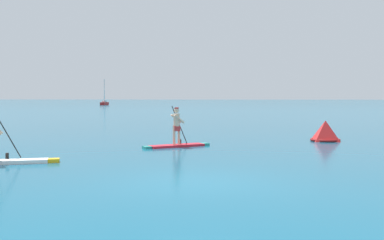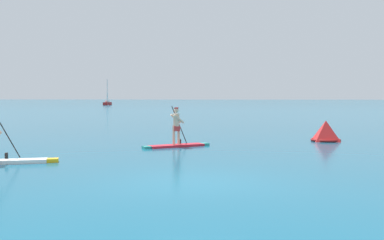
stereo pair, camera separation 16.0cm
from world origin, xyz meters
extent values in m
plane|color=#145B7A|center=(0.00, 0.00, 0.00)|extent=(440.00, 440.00, 0.00)
cube|color=white|center=(-6.41, 2.69, 0.06)|extent=(2.92, 1.35, 0.12)
cube|color=yellow|center=(-4.85, 3.15, 0.06)|extent=(0.46, 0.47, 0.12)
cylinder|color=black|center=(-6.39, 3.09, 0.96)|extent=(0.85, 0.29, 1.67)
cube|color=black|center=(-6.39, 3.09, 0.14)|extent=(0.13, 0.21, 0.32)
cube|color=red|center=(-1.23, 7.98, 0.05)|extent=(2.39, 1.81, 0.09)
cube|color=teal|center=(-0.07, 8.70, 0.05)|extent=(0.48, 0.52, 0.09)
cube|color=teal|center=(-2.39, 7.25, 0.05)|extent=(0.45, 0.47, 0.09)
cylinder|color=beige|center=(-1.13, 8.04, 0.48)|extent=(0.11, 0.11, 0.78)
cylinder|color=beige|center=(-1.33, 7.91, 0.48)|extent=(0.11, 0.11, 0.78)
cube|color=red|center=(-1.23, 7.98, 0.79)|extent=(0.34, 0.32, 0.22)
cylinder|color=beige|center=(-1.23, 7.98, 1.15)|extent=(0.26, 0.26, 0.55)
sphere|color=beige|center=(-1.23, 7.98, 1.56)|extent=(0.21, 0.21, 0.21)
cylinder|color=red|center=(-1.23, 7.98, 1.65)|extent=(0.18, 0.18, 0.06)
cylinder|color=beige|center=(-1.27, 8.13, 1.20)|extent=(0.46, 0.36, 0.44)
cylinder|color=beige|center=(-1.11, 7.87, 1.20)|extent=(0.46, 0.36, 0.44)
cylinder|color=black|center=(-1.15, 8.50, 0.90)|extent=(0.65, 0.44, 1.66)
cube|color=black|center=(-1.15, 8.50, 0.11)|extent=(0.17, 0.21, 0.32)
pyramid|color=red|center=(5.68, 10.86, 0.49)|extent=(1.66, 1.66, 0.99)
torus|color=maroon|center=(5.68, 10.86, 0.06)|extent=(1.41, 1.41, 0.12)
cube|color=#A51E1E|center=(-24.73, 91.32, 0.31)|extent=(1.02, 4.16, 0.63)
cylinder|color=#B2B2B7|center=(-24.73, 91.32, 3.18)|extent=(0.12, 0.12, 5.11)
pyramid|color=white|center=(-24.73, 91.32, 2.74)|extent=(0.25, 1.86, 4.03)
cube|color=silver|center=(-24.73, 91.32, 0.81)|extent=(0.69, 1.51, 0.38)
camera|label=1|loc=(0.54, -11.89, 2.20)|focal=43.94mm
camera|label=2|loc=(0.69, -11.88, 2.20)|focal=43.94mm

